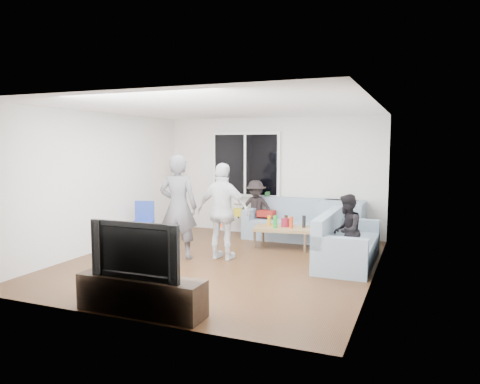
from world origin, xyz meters
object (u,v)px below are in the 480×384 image
at_px(sofa_right_section, 348,238).
at_px(coffee_table, 283,237).
at_px(side_chair, 142,223).
at_px(player_left, 178,207).
at_px(tv_console, 141,295).
at_px(spectator_back, 256,208).
at_px(spectator_right, 347,231).
at_px(floor_lamp, 179,198).
at_px(sofa_back_section, 299,220).
at_px(player_right, 223,211).
at_px(television, 140,249).

relative_size(sofa_right_section, coffee_table, 1.82).
xyz_separation_m(side_chair, player_left, (1.25, -0.70, 0.48)).
bearing_deg(coffee_table, tv_console, -98.36).
bearing_deg(tv_console, spectator_back, 93.57).
bearing_deg(spectator_right, coffee_table, -123.38).
bearing_deg(sofa_right_section, floor_lamp, 70.58).
relative_size(sofa_back_section, floor_lamp, 1.47).
bearing_deg(side_chair, sofa_back_section, 14.59).
bearing_deg(player_right, television, 95.05).
bearing_deg(tv_console, floor_lamp, 114.58).
distance_m(floor_lamp, television, 5.13).
height_order(spectator_right, television, spectator_right).
height_order(player_left, tv_console, player_left).
bearing_deg(spectator_back, player_right, -98.33).
xyz_separation_m(coffee_table, spectator_back, (-0.88, 0.85, 0.41)).
distance_m(sofa_back_section, sofa_right_section, 1.99).
relative_size(player_left, spectator_right, 1.53).
bearing_deg(coffee_table, sofa_right_section, -27.97).
relative_size(coffee_table, floor_lamp, 0.71).
relative_size(sofa_back_section, side_chair, 2.67).
height_order(side_chair, spectator_right, spectator_right).
xyz_separation_m(floor_lamp, tv_console, (2.13, -4.66, -0.56)).
height_order(sofa_right_section, spectator_back, spectator_back).
distance_m(player_right, spectator_back, 2.13).
distance_m(player_left, spectator_right, 2.89).
bearing_deg(player_left, coffee_table, -146.79).
bearing_deg(coffee_table, player_right, -119.41).
xyz_separation_m(sofa_back_section, player_right, (-0.81, -2.08, 0.42)).
distance_m(player_left, tv_console, 2.70).
xyz_separation_m(sofa_back_section, player_left, (-1.57, -2.31, 0.49)).
height_order(side_chair, player_right, player_right).
relative_size(sofa_back_section, coffee_table, 2.09).
distance_m(sofa_right_section, coffee_table, 1.55).
bearing_deg(sofa_right_section, player_right, 104.65).
bearing_deg(spectator_right, sofa_back_section, -143.24).
relative_size(sofa_right_section, television, 1.70).
xyz_separation_m(sofa_back_section, sofa_right_section, (1.25, -1.54, 0.00)).
height_order(coffee_table, tv_console, tv_console).
height_order(player_right, television, player_right).
height_order(sofa_back_section, spectator_back, spectator_back).
xyz_separation_m(player_right, tv_console, (0.13, -2.69, -0.62)).
bearing_deg(spectator_right, spectator_back, -127.36).
relative_size(coffee_table, spectator_back, 0.90).
xyz_separation_m(side_chair, spectator_back, (1.83, 1.64, 0.18)).
xyz_separation_m(floor_lamp, player_left, (1.25, -2.20, 0.13)).
xyz_separation_m(side_chair, floor_lamp, (0.00, 1.50, 0.35)).
bearing_deg(sofa_back_section, player_right, -111.36).
bearing_deg(sofa_back_section, sofa_right_section, -50.91).
height_order(player_left, player_right, player_left).
xyz_separation_m(spectator_right, spectator_back, (-2.24, 1.79, 0.01)).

